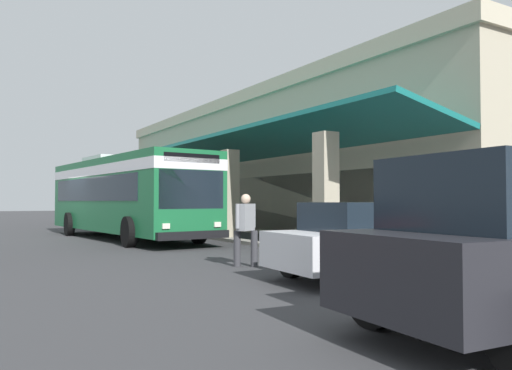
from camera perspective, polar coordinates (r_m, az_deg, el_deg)
ground at (r=25.13m, az=-0.71°, el=-5.23°), size 120.00×120.00×0.00m
curb_strip at (r=24.60m, az=-10.08°, el=-5.13°), size 35.02×0.50×0.12m
plaza_building at (r=29.47m, az=7.74°, el=2.01°), size 29.48×16.24×6.89m
transit_bus at (r=20.63m, az=-14.67°, el=-0.76°), size 11.39×3.53×3.34m
parked_sedan_white at (r=10.04m, az=13.79°, el=-6.02°), size 2.62×4.50×1.47m
pedestrian at (r=11.50m, az=-1.18°, el=-4.66°), size 0.43×0.64×1.65m
potted_palm at (r=28.95m, az=-10.70°, el=-3.40°), size 1.66×1.96×3.15m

